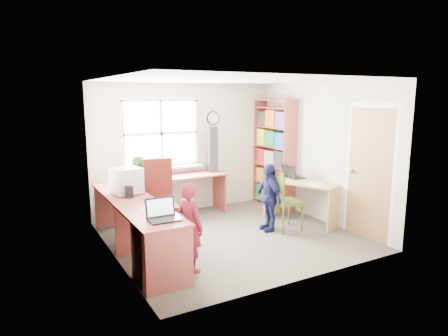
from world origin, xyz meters
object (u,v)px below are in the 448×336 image
object	(u,v)px
laptop_left	(162,214)
laptop_right	(292,175)
potted_plant	(159,168)
person_navy	(269,197)
right_desk	(302,192)
cd_tower	(212,149)
crt_monitor	(126,181)
person_green	(141,195)
person_red	(190,227)
bookshelf	(274,156)
wooden_chair	(283,198)
l_desk	(158,227)
swivel_chair	(160,205)

from	to	relation	value
laptop_left	laptop_right	bearing A→B (deg)	24.31
potted_plant	person_navy	xyz separation A→B (m)	(1.32, -1.46, -0.36)
laptop_left	laptop_right	xyz separation A→B (m)	(2.90, 1.26, -0.03)
laptop_right	person_navy	distance (m)	0.90
right_desk	cd_tower	world-z (taller)	cd_tower
crt_monitor	person_green	world-z (taller)	person_green
laptop_left	potted_plant	bearing A→B (deg)	71.69
laptop_right	person_red	xyz separation A→B (m)	(-2.51, -1.17, -0.21)
bookshelf	wooden_chair	bearing A→B (deg)	-120.42
bookshelf	person_green	world-z (taller)	bookshelf
wooden_chair	l_desk	bearing A→B (deg)	-172.25
bookshelf	potted_plant	size ratio (longest dim) A/B	6.62
wooden_chair	person_green	bearing A→B (deg)	157.27
potted_plant	swivel_chair	bearing A→B (deg)	-110.19
right_desk	laptop_right	xyz separation A→B (m)	(0.00, 0.31, 0.26)
laptop_right	potted_plant	size ratio (longest dim) A/B	1.13
bookshelf	potted_plant	world-z (taller)	bookshelf
l_desk	wooden_chair	bearing A→B (deg)	3.70
laptop_right	person_red	size ratio (longest dim) A/B	0.32
l_desk	wooden_chair	world-z (taller)	wooden_chair
wooden_chair	potted_plant	world-z (taller)	potted_plant
swivel_chair	laptop_right	distance (m)	2.47
person_navy	right_desk	bearing A→B (deg)	100.88
swivel_chair	person_green	size ratio (longest dim) A/B	0.98
right_desk	person_green	xyz separation A→B (m)	(-2.61, 0.81, 0.10)
bookshelf	laptop_right	size ratio (longest dim) A/B	5.85
person_red	bookshelf	bearing A→B (deg)	-66.54
wooden_chair	laptop_left	xyz separation A→B (m)	(-2.32, -0.74, 0.27)
wooden_chair	person_navy	xyz separation A→B (m)	(-0.19, 0.12, 0.02)
crt_monitor	person_navy	distance (m)	2.26
l_desk	person_green	distance (m)	1.19
crt_monitor	person_red	world-z (taller)	same
laptop_left	person_red	size ratio (longest dim) A/B	0.32
swivel_chair	person_green	xyz separation A→B (m)	(-0.16, 0.41, 0.10)
l_desk	crt_monitor	distance (m)	0.96
cd_tower	l_desk	bearing A→B (deg)	-130.86
right_desk	laptop_left	world-z (taller)	laptop_left
cd_tower	person_red	xyz separation A→B (m)	(-1.47, -2.25, -0.61)
person_navy	swivel_chair	bearing A→B (deg)	-101.91
l_desk	wooden_chair	size ratio (longest dim) A/B	2.98
person_green	l_desk	bearing A→B (deg)	160.35
l_desk	crt_monitor	world-z (taller)	crt_monitor
crt_monitor	potted_plant	bearing A→B (deg)	37.67
right_desk	person_green	distance (m)	2.74
swivel_chair	person_navy	size ratio (longest dim) A/B	1.11
right_desk	laptop_left	xyz separation A→B (m)	(-2.90, -0.95, 0.28)
laptop_left	swivel_chair	bearing A→B (deg)	72.41
laptop_left	cd_tower	world-z (taller)	cd_tower
right_desk	person_navy	world-z (taller)	person_navy
swivel_chair	wooden_chair	xyz separation A→B (m)	(1.87, -0.61, 0.01)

